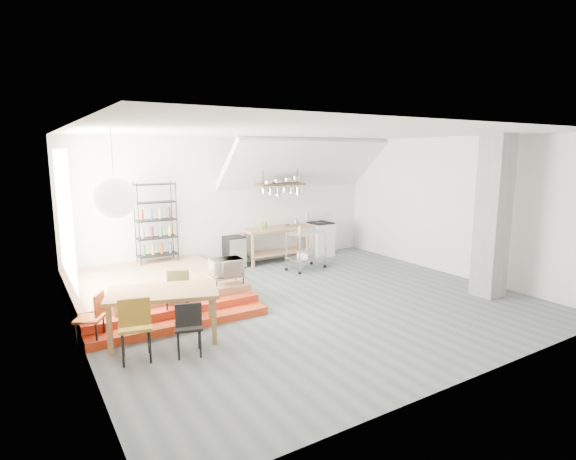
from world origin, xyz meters
TOP-DOWN VIEW (x-y plane):
  - floor at (0.00, 0.00)m, footprint 8.00×8.00m
  - wall_back at (0.00, 3.50)m, footprint 8.00×0.04m
  - wall_left at (-4.00, 0.00)m, footprint 0.04×7.00m
  - wall_right at (4.00, 0.00)m, footprint 0.04×7.00m
  - ceiling at (0.00, 0.00)m, footprint 8.00×7.00m
  - slope_ceiling at (1.80, 2.90)m, footprint 4.40×1.44m
  - window_pane at (-3.98, 1.50)m, footprint 0.02×2.50m
  - platform at (-2.50, 2.00)m, footprint 3.00×3.00m
  - step_lower at (-2.50, 0.05)m, footprint 3.00×0.35m
  - step_upper at (-2.50, 0.40)m, footprint 3.00×0.35m
  - concrete_column at (3.30, -1.50)m, footprint 0.50×0.50m
  - kitchen_counter at (1.10, 3.15)m, footprint 1.80×0.60m
  - stove at (2.50, 3.16)m, footprint 0.60×0.60m
  - pot_rack at (1.13, 2.92)m, footprint 1.20×0.50m
  - wire_shelving at (-2.00, 3.20)m, footprint 0.88×0.38m
  - microwave_shelf at (-1.40, 0.75)m, footprint 0.60×0.40m
  - paper_lantern at (-3.44, -0.01)m, footprint 0.60×0.60m
  - dining_table at (-2.87, -0.20)m, footprint 1.84×1.38m
  - chair_mustard at (-3.43, -0.79)m, footprint 0.51×0.51m
  - chair_black at (-2.76, -1.01)m, footprint 0.46×0.46m
  - chair_olive at (-2.44, 0.43)m, footprint 0.52×0.52m
  - chair_red at (-3.83, 0.10)m, footprint 0.50×0.50m
  - rolling_cart at (1.31, 2.09)m, footprint 1.04×0.71m
  - mini_fridge at (-0.10, 3.20)m, footprint 0.46×0.46m
  - microwave at (-1.40, 0.75)m, footprint 0.60×0.43m
  - bowl at (1.40, 3.10)m, footprint 0.29×0.29m

SIDE VIEW (x-z plane):
  - floor at x=0.00m, z-range 0.00..0.00m
  - step_lower at x=-2.50m, z-range 0.00..0.13m
  - step_upper at x=-2.50m, z-range 0.00..0.27m
  - platform at x=-2.50m, z-range 0.00..0.40m
  - mini_fridge at x=-0.10m, z-range 0.00..0.79m
  - chair_red at x=-3.83m, z-range 0.08..0.88m
  - stove at x=2.50m, z-range -0.11..1.07m
  - chair_black at x=-2.76m, z-range 0.08..0.90m
  - chair_olive at x=-2.44m, z-range 0.08..0.94m
  - microwave_shelf at x=-1.40m, z-range 0.46..0.63m
  - chair_mustard at x=-3.43m, z-range 0.09..1.05m
  - rolling_cart at x=1.31m, z-range 0.14..1.08m
  - kitchen_counter at x=1.10m, z-range 0.17..1.08m
  - dining_table at x=-2.87m, z-range 0.30..1.08m
  - microwave at x=-1.40m, z-range 0.56..0.89m
  - bowl at x=1.40m, z-range 0.91..0.97m
  - wire_shelving at x=-2.00m, z-range 0.43..2.23m
  - wall_back at x=0.00m, z-range 0.00..3.20m
  - wall_left at x=-4.00m, z-range 0.00..3.20m
  - wall_right at x=4.00m, z-range 0.00..3.20m
  - concrete_column at x=3.30m, z-range 0.00..3.20m
  - window_pane at x=-3.98m, z-range 0.70..2.90m
  - pot_rack at x=1.13m, z-range 1.26..2.69m
  - paper_lantern at x=-3.44m, z-range 1.90..2.50m
  - slope_ceiling at x=1.80m, z-range 1.89..3.21m
  - ceiling at x=0.00m, z-range 3.19..3.21m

